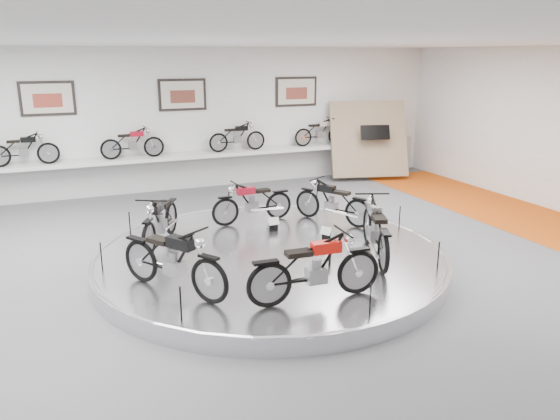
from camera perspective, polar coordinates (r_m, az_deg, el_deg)
name	(u,v)px	position (r m, az deg, el deg)	size (l,w,h in m)	color
floor	(277,272)	(9.89, -0.32, -6.55)	(16.00, 16.00, 0.00)	#545457
ceiling	(277,40)	(9.14, -0.36, 17.29)	(16.00, 16.00, 0.00)	white
wall_back	(183,120)	(15.94, -10.06, 9.27)	(16.00, 16.00, 0.00)	silver
orange_carpet_strip	(554,228)	(13.83, 26.75, -1.68)	(2.40, 12.60, 0.01)	#C65609
dado_band	(186,170)	(16.15, -9.80, 4.15)	(15.68, 0.04, 1.10)	#BCBCBA
display_platform	(271,259)	(10.10, -0.97, -5.16)	(6.40, 6.40, 0.30)	silver
platform_rim	(271,253)	(10.05, -0.97, -4.52)	(6.40, 6.40, 0.10)	#B2B2BA
shelf	(187,156)	(15.80, -9.64, 5.56)	(11.00, 0.55, 0.10)	silver
poster_left	(48,98)	(15.46, -23.12, 10.67)	(1.35, 0.06, 0.88)	beige
poster_center	(182,95)	(15.84, -10.15, 11.77)	(1.35, 0.06, 0.88)	beige
poster_right	(296,92)	(16.95, 1.72, 12.27)	(1.35, 0.06, 0.88)	beige
display_panel	(369,139)	(17.34, 9.26, 7.33)	(2.40, 0.12, 2.40)	#91805C
shelf_bike_a	(24,151)	(15.36, -25.21, 5.56)	(1.22, 0.42, 0.73)	black
shelf_bike_b	(132,145)	(15.47, -15.16, 6.58)	(1.22, 0.42, 0.73)	maroon
shelf_bike_c	(237,139)	(16.13, -4.48, 7.44)	(1.22, 0.42, 0.73)	black
shelf_bike_d	(320,134)	(17.15, 4.20, 7.96)	(1.22, 0.42, 0.73)	silver
bike_a	(332,201)	(11.69, 5.47, 0.91)	(1.59, 0.56, 0.94)	black
bike_b	(252,202)	(11.66, -2.90, 0.87)	(1.56, 0.55, 0.92)	maroon
bike_c	(160,220)	(10.47, -12.41, -1.00)	(1.70, 0.60, 1.00)	black
bike_d	(173,259)	(8.36, -11.11, -5.10)	(1.79, 0.63, 1.05)	black
bike_e	(315,267)	(7.95, 3.68, -6.00)	(1.76, 0.62, 1.04)	red
bike_f	(376,228)	(9.74, 9.96, -1.91)	(1.83, 0.64, 1.07)	silver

